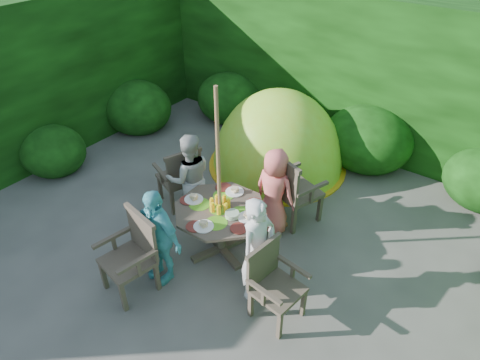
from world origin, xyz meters
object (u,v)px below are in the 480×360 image
Objects in this scene: garden_chair_left at (181,176)px; garden_chair_back at (292,189)px; garden_chair_right at (273,282)px; child_front at (158,236)px; patio_table at (220,216)px; dome_tent at (277,165)px; garden_chair_front at (133,253)px; child_right at (258,250)px; child_left at (190,178)px; parasol_pole at (219,178)px; child_back at (274,191)px.

garden_chair_left is 1.55m from garden_chair_back.
child_front reaches higher than garden_chair_right.
patio_table is 1.49× the size of garden_chair_back.
garden_chair_back is (1.42, 0.61, 0.04)m from garden_chair_left.
garden_chair_left is 1.83m from dome_tent.
garden_chair_left is at bearing 158.62° from patio_table.
garden_chair_front is (-1.44, -0.60, 0.04)m from garden_chair_right.
child_right is 0.50× the size of dome_tent.
dome_tent is at bearing 101.81° from garden_chair_front.
child_left is at bearing 114.59° from garden_chair_front.
garden_chair_right is 0.67× the size of child_left.
parasol_pole is 1.26m from garden_chair_front.
parasol_pole is at bearing 78.27° from garden_chair_front.
garden_chair_left is at bearing 75.60° from garden_chair_right.
parasol_pole is 1.23m from garden_chair_back.
parasol_pole is 0.94m from child_front.
child_back is (0.29, 0.74, -0.50)m from parasol_pole.
dome_tent is (-0.89, 1.06, -0.53)m from garden_chair_back.
child_right reaches higher than garden_chair_right.
garden_chair_right is 2.96m from dome_tent.
garden_chair_right reaches higher than patio_table.
garden_chair_right is 0.33× the size of dome_tent.
garden_chair_right is 2.21m from garden_chair_left.
child_front reaches higher than garden_chair_back.
patio_table is at bearing 89.78° from garden_chair_left.
child_right is at bearing 89.75° from garden_chair_left.
garden_chair_left is at bearing 75.63° from child_right.
garden_chair_left is at bearing 17.48° from child_back.
parasol_pole is 1.71× the size of child_right.
dome_tent is at bearing 103.29° from patio_table.
garden_chair_left is 1.54m from garden_chair_front.
dome_tent is at bearing 34.50° from child_right.
child_front is 2.90m from dome_tent.
patio_table is at bearing 75.57° from child_right.
parasol_pole reaches higher than child_left.
parasol_pole is 0.94m from child_back.
child_right reaches higher than garden_chair_left.
garden_chair_back is at bearing 134.49° from garden_chair_left.
child_right is at bearing 42.51° from garden_chair_front.
child_back is at bearing 78.61° from garden_chair_front.
child_back is (-0.45, 1.04, -0.05)m from child_right.
child_right is at bearing 116.44° from child_back.
child_front is at bearing 87.92° from garden_chair_back.
garden_chair_right is at bearing 89.28° from garden_chair_left.
child_back reaches higher than garden_chair_front.
garden_chair_back reaches higher than patio_table.
parasol_pole reaches higher than child_right.
child_left reaches higher than garden_chair_front.
garden_chair_front is at bearing 120.02° from garden_chair_right.
garden_chair_front is at bearing -112.22° from parasol_pole.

